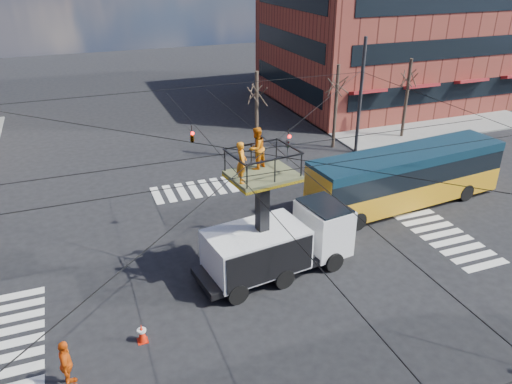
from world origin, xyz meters
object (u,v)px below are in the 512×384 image
Objects in this scene: flagger at (351,207)px; city_bus at (406,176)px; traffic_cone at (142,333)px; utility_truck at (278,229)px; worker_ground at (66,365)px.

city_bus is at bearing 93.80° from flagger.
utility_truck is at bearing 20.49° from traffic_cone.
city_bus is (9.21, 3.47, -0.40)m from utility_truck.
worker_ground reaches higher than traffic_cone.
utility_truck is at bearing -66.39° from worker_ground.
city_bus reaches higher than flagger.
traffic_cone is 0.45× the size of flagger.
utility_truck is 9.75m from worker_ground.
utility_truck is at bearing -69.63° from flagger.
city_bus is 19.53m from worker_ground.
utility_truck is 0.61× the size of city_bus.
city_bus is at bearing 20.58° from traffic_cone.
worker_ground is (-2.56, -1.25, 0.52)m from traffic_cone.
utility_truck is 9.85m from city_bus.
flagger is (14.29, 6.38, -0.05)m from worker_ground.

